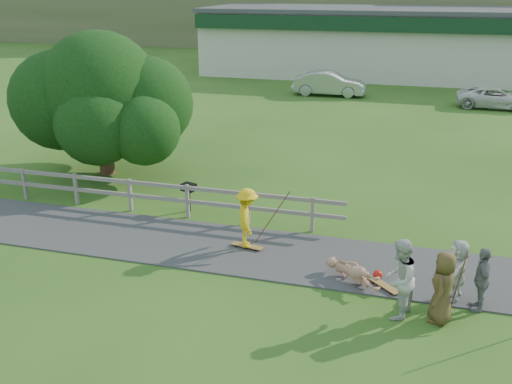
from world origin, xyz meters
TOP-DOWN VIEW (x-y plane):
  - ground at (0.00, 0.00)m, footprint 260.00×260.00m
  - path at (0.00, 1.50)m, footprint 34.00×3.00m
  - fence at (-4.62, 3.30)m, footprint 15.05×0.10m
  - strip_mall at (4.00, 34.94)m, footprint 32.50×10.75m
  - skater_rider at (0.47, 1.63)m, footprint 0.98×1.25m
  - skater_fallen at (3.53, 0.53)m, footprint 1.24×1.52m
  - spectator_a at (4.66, -0.70)m, footprint 0.93×1.07m
  - spectator_b at (6.45, 0.09)m, footprint 0.41×0.92m
  - spectator_c at (5.59, -0.65)m, footprint 0.68×0.90m
  - spectator_d at (5.94, 0.41)m, footprint 0.79×1.49m
  - car_silver at (-0.95, 24.90)m, footprint 4.72×1.72m
  - car_white at (9.11, 23.62)m, footprint 4.52×2.20m
  - tree at (-6.71, 6.55)m, footprint 7.16×7.16m
  - bbq at (-2.16, 3.80)m, footprint 0.51×0.44m
  - longboard_rider at (0.47, 1.63)m, footprint 0.94×0.37m
  - longboard_fallen at (4.33, 0.43)m, footprint 0.82×0.78m
  - helmet at (4.13, 0.88)m, footprint 0.25×0.25m
  - pole_rider at (1.07, 2.03)m, footprint 0.03×0.03m
  - pole_spec_left at (5.90, -0.46)m, footprint 0.03×0.03m

SIDE VIEW (x-z plane):
  - ground at x=0.00m, z-range 0.00..0.00m
  - path at x=0.00m, z-range 0.00..0.04m
  - longboard_fallen at x=4.33m, z-range 0.00..0.10m
  - longboard_rider at x=0.47m, z-range 0.00..0.10m
  - helmet at x=4.13m, z-range 0.00..0.25m
  - skater_fallen at x=3.53m, z-range 0.00..0.58m
  - bbq at x=-2.16m, z-range 0.00..0.95m
  - car_white at x=9.11m, z-range 0.00..1.24m
  - fence at x=-4.62m, z-range 0.17..1.27m
  - spectator_d at x=5.94m, z-range 0.00..1.53m
  - car_silver at x=-0.95m, z-range 0.00..1.55m
  - spectator_b at x=6.45m, z-range 0.00..1.55m
  - spectator_c at x=5.59m, z-range 0.00..1.66m
  - pole_spec_left at x=5.90m, z-range 0.00..1.69m
  - skater_rider at x=0.47m, z-range 0.00..1.70m
  - spectator_a at x=4.66m, z-range 0.00..1.86m
  - pole_rider at x=1.07m, z-range 0.00..1.97m
  - tree at x=-6.71m, z-range 0.00..4.19m
  - strip_mall at x=4.00m, z-range 0.03..5.13m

